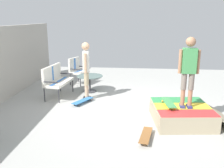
% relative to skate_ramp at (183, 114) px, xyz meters
% --- Properties ---
extents(ground_plane, '(12.00, 12.00, 0.10)m').
position_rel_skate_ramp_xyz_m(ground_plane, '(0.63, 1.30, -0.26)').
color(ground_plane, '#A8A8A3').
extents(skate_ramp, '(1.60, 2.05, 0.42)m').
position_rel_skate_ramp_xyz_m(skate_ramp, '(0.00, 0.00, 0.00)').
color(skate_ramp, tan).
rests_on(skate_ramp, ground_plane).
extents(patio_bench, '(1.30, 0.69, 1.02)m').
position_rel_skate_ramp_xyz_m(patio_bench, '(1.70, 3.77, 0.41)').
color(patio_bench, '#38383D').
rests_on(patio_bench, ground_plane).
extents(patio_chair_near_house, '(0.78, 0.75, 1.02)m').
position_rel_skate_ramp_xyz_m(patio_chair_near_house, '(3.33, 3.46, 0.40)').
color(patio_chair_near_house, '#38383D').
rests_on(patio_chair_near_house, ground_plane).
extents(patio_table, '(0.90, 0.90, 0.57)m').
position_rel_skate_ramp_xyz_m(patio_table, '(2.34, 2.77, 0.19)').
color(patio_table, '#38383D').
rests_on(patio_table, ground_plane).
extents(person_watching, '(0.48, 0.27, 1.79)m').
position_rel_skate_ramp_xyz_m(person_watching, '(1.53, 2.71, 0.85)').
color(person_watching, black).
rests_on(person_watching, ground_plane).
extents(person_skater, '(0.25, 0.48, 1.68)m').
position_rel_skate_ramp_xyz_m(person_skater, '(-0.08, -0.04, 1.19)').
color(person_skater, navy).
rests_on(person_skater, skate_ramp).
extents(skateboard_by_bench, '(0.80, 0.55, 0.10)m').
position_rel_skate_ramp_xyz_m(skateboard_by_bench, '(1.09, 2.75, -0.13)').
color(skateboard_by_bench, '#3372B2').
rests_on(skateboard_by_bench, ground_plane).
extents(skateboard_spare, '(0.82, 0.33, 0.10)m').
position_rel_skate_ramp_xyz_m(skateboard_spare, '(-1.00, 0.93, -0.13)').
color(skateboard_spare, brown).
rests_on(skateboard_spare, ground_plane).
extents(skateboard_on_ramp, '(0.82, 0.31, 0.10)m').
position_rel_skate_ramp_xyz_m(skateboard_on_ramp, '(-0.03, 0.37, 0.30)').
color(skateboard_on_ramp, '#3F8C4C').
rests_on(skateboard_on_ramp, skate_ramp).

